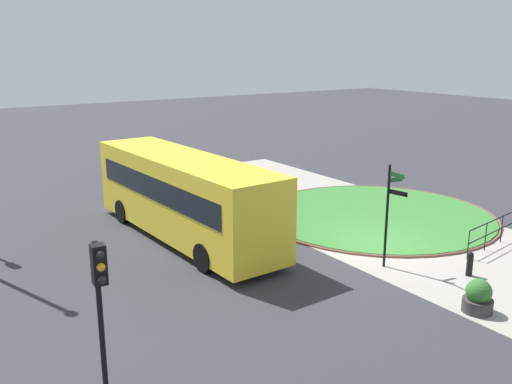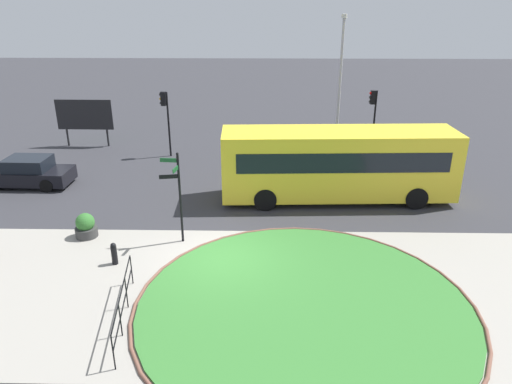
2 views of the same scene
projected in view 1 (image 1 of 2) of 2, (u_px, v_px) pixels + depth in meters
ground at (375, 245)px, 21.03m from camera, size 120.00×120.00×0.00m
sidewalk_paving at (409, 236)px, 22.05m from camera, size 32.00×8.21×0.02m
grass_island at (376, 215)px, 24.67m from camera, size 10.11×10.11×0.10m
grass_kerb_ring at (376, 215)px, 24.67m from camera, size 10.42×10.42×0.11m
signpost_directional at (389, 208)px, 18.39m from camera, size 0.76×0.58×3.59m
bollard_foreground at (470, 264)px, 18.09m from camera, size 0.21×0.21×0.84m
railing_grass_edge at (494, 229)px, 20.71m from camera, size 0.60×3.90×1.08m
bus_yellow at (184, 195)px, 21.39m from camera, size 10.56×2.94×3.25m
traffic_light_near at (100, 294)px, 10.48m from camera, size 0.49×0.28×3.78m
planter_near_signpost at (478, 298)px, 15.61m from camera, size 0.85×0.85×1.00m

